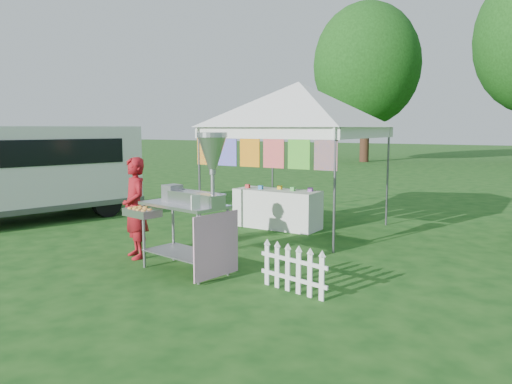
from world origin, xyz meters
The scene contains 8 objects.
ground centered at (0.00, 0.00, 0.00)m, with size 120.00×120.00×0.00m, color #144112.
canopy_main centered at (0.00, 3.49, 2.99)m, with size 4.24×4.24×3.45m.
tree_left centered at (-6.00, 24.00, 5.83)m, with size 6.40×6.40×9.53m.
donut_cart centered at (0.22, -0.12, 1.19)m, with size 1.58×0.98×2.03m.
vendor centered at (-1.17, 0.10, 0.81)m, with size 0.59×0.39×1.63m, color maroon.
cargo_van centered at (-5.70, 1.20, 1.14)m, with size 3.20×5.43×2.12m.
picket_fence centered at (1.80, -0.08, 0.29)m, with size 1.06×0.25×0.56m.
display_table centered at (-0.45, 3.45, 0.40)m, with size 1.80×0.70×0.80m, color white.
Camera 1 is at (4.66, -5.54, 2.09)m, focal length 35.00 mm.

